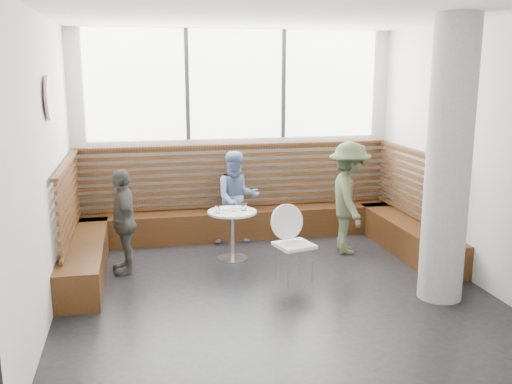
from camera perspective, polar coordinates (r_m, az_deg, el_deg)
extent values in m
cube|color=silver|center=(6.55, 1.83, 3.32)|extent=(5.00, 5.00, 3.20)
cube|color=black|center=(6.97, 1.74, -9.76)|extent=(5.00, 5.00, 0.01)
cube|color=white|center=(6.49, 1.93, 17.38)|extent=(5.00, 5.00, 0.01)
cube|color=white|center=(8.90, -2.02, 10.70)|extent=(4.50, 0.02, 1.65)
cube|color=#3F3F42|center=(8.78, -6.91, 10.59)|extent=(0.06, 0.04, 1.65)
cube|color=#3F3F42|center=(9.04, 2.77, 10.71)|extent=(0.06, 0.04, 1.65)
cube|color=#3D220F|center=(8.99, -1.66, -3.17)|extent=(5.00, 0.50, 0.45)
cube|color=#3D220F|center=(7.93, -16.59, -5.83)|extent=(0.50, 2.50, 0.45)
cube|color=#3D220F|center=(8.76, 14.23, -3.96)|extent=(0.50, 2.50, 0.45)
cube|color=#422510|center=(8.99, -1.89, 1.57)|extent=(4.88, 0.08, 0.98)
cube|color=#422510|center=(7.76, -18.17, -0.77)|extent=(0.08, 2.38, 0.98)
cube|color=#422510|center=(8.67, 15.48, 0.73)|extent=(0.08, 2.38, 0.98)
cylinder|color=gray|center=(6.69, 18.69, 2.87)|extent=(0.50, 0.50, 3.20)
cylinder|color=white|center=(6.75, -20.01, 8.84)|extent=(0.03, 0.50, 0.50)
cylinder|color=silver|center=(8.05, -2.36, -6.64)|extent=(0.42, 0.42, 0.02)
cylinder|color=silver|center=(7.94, -2.38, -4.35)|extent=(0.06, 0.06, 0.67)
cylinder|color=#B7B7BA|center=(7.86, -2.40, -2.02)|extent=(0.68, 0.68, 0.03)
cube|color=white|center=(7.13, 3.84, -5.33)|extent=(0.43, 0.41, 0.04)
cylinder|color=white|center=(7.23, 3.47, -2.95)|extent=(0.45, 0.10, 0.45)
cylinder|color=silver|center=(7.03, 2.77, -7.68)|extent=(0.02, 0.02, 0.44)
cylinder|color=silver|center=(7.12, 5.52, -7.46)|extent=(0.02, 0.02, 0.44)
cylinder|color=silver|center=(7.31, 2.15, -6.88)|extent=(0.02, 0.02, 0.44)
cylinder|color=silver|center=(7.40, 4.80, -6.67)|extent=(0.02, 0.02, 0.44)
imported|color=#475136|center=(8.24, 9.28, -0.60)|extent=(0.77, 1.13, 1.61)
imported|color=#647BAD|center=(8.60, -1.91, -0.58)|extent=(0.69, 0.55, 1.41)
imported|color=#4E4C47|center=(7.57, -13.11, -2.86)|extent=(0.43, 0.84, 1.37)
cylinder|color=white|center=(7.97, -3.10, -1.66)|extent=(0.21, 0.21, 0.01)
cylinder|color=white|center=(8.03, -1.75, -1.54)|extent=(0.19, 0.19, 0.01)
cylinder|color=white|center=(7.75, -3.87, -1.72)|extent=(0.07, 0.07, 0.10)
cylinder|color=white|center=(7.83, -2.25, -1.57)|extent=(0.07, 0.07, 0.10)
cylinder|color=white|center=(7.88, -1.22, -1.43)|extent=(0.07, 0.07, 0.12)
cube|color=#A5C64C|center=(7.71, -1.48, -2.16)|extent=(0.25, 0.20, 0.00)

